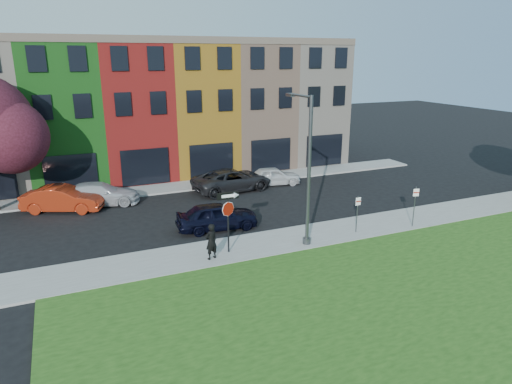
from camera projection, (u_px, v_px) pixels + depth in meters
name	position (u px, v px, depth m)	size (l,w,h in m)	color
ground	(322.00, 264.00, 20.98)	(120.00, 120.00, 0.00)	black
sidewalk_near	(325.00, 234.00, 24.36)	(40.00, 3.00, 0.12)	gray
sidewalk_far	(178.00, 187.00, 33.00)	(40.00, 2.40, 0.12)	gray
rowhouse_block	(162.00, 109.00, 37.20)	(30.00, 10.12, 10.00)	#BCAE9C
stop_sign	(228.00, 210.00, 21.36)	(1.05, 0.11, 3.00)	black
man	(211.00, 241.00, 21.00)	(0.73, 0.60, 1.72)	black
sedan_near	(217.00, 216.00, 24.97)	(4.55, 2.08, 1.51)	black
parked_car_red	(63.00, 199.00, 27.87)	(5.06, 3.39, 1.58)	maroon
parked_car_silver	(99.00, 194.00, 29.09)	(5.26, 2.94, 1.44)	silver
parked_car_dark	(232.00, 180.00, 32.07)	(5.99, 3.39, 1.58)	black
parked_car_white	(273.00, 176.00, 33.58)	(4.15, 2.22, 1.34)	silver
street_lamp	(307.00, 171.00, 22.07)	(0.40, 2.58, 7.34)	#4A4C4F
parking_sign_a	(357.00, 210.00, 24.07)	(0.32, 0.09, 2.01)	#4A4C4F
parking_sign_b	(415.00, 202.00, 24.86)	(0.31, 0.13, 2.27)	#4A4C4F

